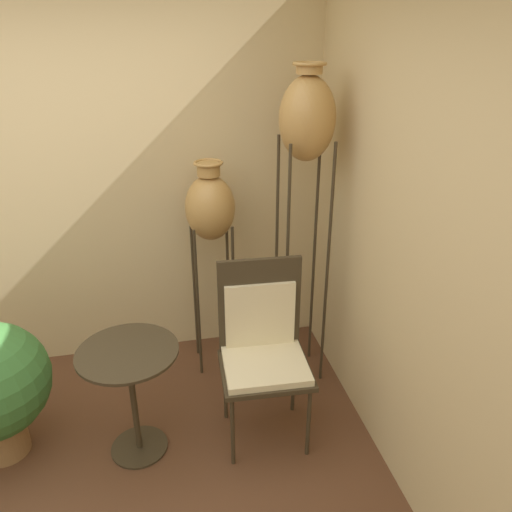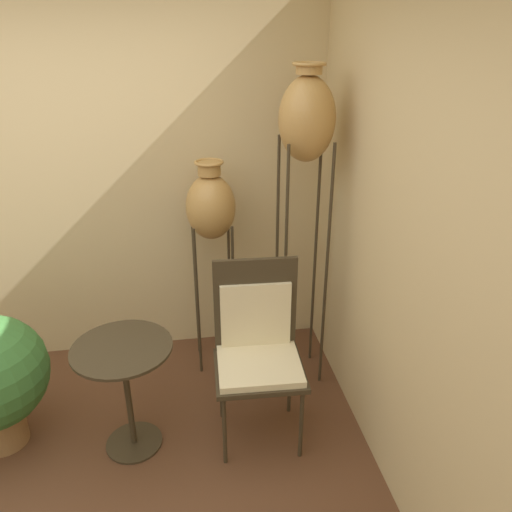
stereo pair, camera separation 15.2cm
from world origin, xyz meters
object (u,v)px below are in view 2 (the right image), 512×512
(vase_stand_tall, at_px, (307,125))
(side_table, at_px, (125,374))
(vase_stand_medium, at_px, (211,209))
(chair, at_px, (258,342))

(vase_stand_tall, distance_m, side_table, 1.78)
(vase_stand_tall, height_order, vase_stand_medium, vase_stand_tall)
(vase_stand_medium, relative_size, side_table, 2.17)
(vase_stand_medium, distance_m, side_table, 1.18)
(vase_stand_medium, bearing_deg, chair, -74.88)
(vase_stand_medium, xyz_separation_m, side_table, (-0.57, -0.76, -0.69))
(vase_stand_tall, distance_m, vase_stand_medium, 0.84)
(vase_stand_tall, bearing_deg, vase_stand_medium, 158.00)
(vase_stand_tall, bearing_deg, chair, -127.01)
(vase_stand_medium, distance_m, chair, 0.95)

